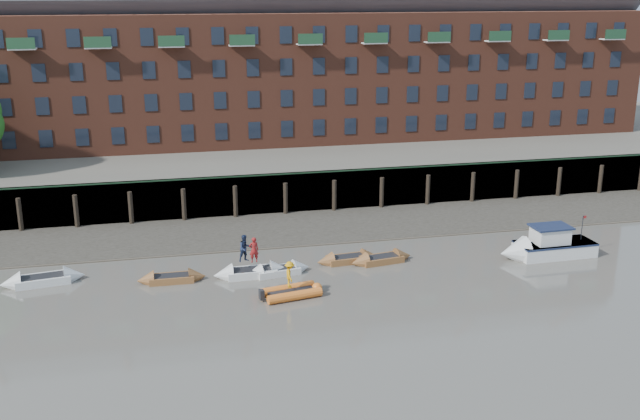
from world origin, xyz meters
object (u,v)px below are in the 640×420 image
object	(u,v)px
rowboat_0	(43,280)
rib_tender	(294,292)
rowboat_6	(381,259)
person_rower_a	(254,250)
rowboat_2	(172,278)
person_rib_crew	(290,274)
rowboat_3	(252,273)
rowboat_4	(278,271)
person_rower_b	(245,248)
motor_launch	(540,247)
rowboat_5	(348,259)

from	to	relation	value
rowboat_0	rib_tender	xyz separation A→B (m)	(14.71, -5.25, 0.02)
rowboat_6	person_rower_a	world-z (taller)	person_rower_a
rowboat_2	person_rib_crew	xyz separation A→B (m)	(6.76, -3.83, 1.16)
rowboat_3	rowboat_4	xyz separation A→B (m)	(1.65, -0.03, -0.03)
rowboat_6	person_rib_crew	world-z (taller)	person_rib_crew
person_rower_a	person_rower_b	distance (m)	0.59
rib_tender	person_rower_a	xyz separation A→B (m)	(-1.83, 3.66, 1.49)
rowboat_3	person_rower_b	size ratio (longest dim) A/B	2.79
rowboat_3	rib_tender	world-z (taller)	rowboat_3
rowboat_0	person_rib_crew	size ratio (longest dim) A/B	3.25
rowboat_0	person_rower_b	world-z (taller)	person_rower_b
rowboat_0	motor_launch	size ratio (longest dim) A/B	0.76
rowboat_0	rib_tender	bearing A→B (deg)	-28.45
rowboat_0	rowboat_6	distance (m)	21.46
motor_launch	rib_tender	bearing A→B (deg)	7.85
rowboat_4	rowboat_5	distance (m)	5.03
rowboat_3	rowboat_5	bearing A→B (deg)	8.55
rowboat_0	person_rower_a	world-z (taller)	person_rower_a
rowboat_2	rowboat_3	distance (m)	4.98
rowboat_6	person_rib_crew	size ratio (longest dim) A/B	2.85
rib_tender	rowboat_0	bearing A→B (deg)	149.62
rowboat_6	motor_launch	size ratio (longest dim) A/B	0.67
rowboat_0	rowboat_5	bearing A→B (deg)	-10.25
rowboat_2	rowboat_4	xyz separation A→B (m)	(6.63, -0.21, 0.00)
motor_launch	person_rower_b	xyz separation A→B (m)	(-19.80, 1.06, 1.11)
rowboat_3	rowboat_6	size ratio (longest dim) A/B	1.08
rowboat_2	rowboat_6	bearing A→B (deg)	2.19
rowboat_3	person_rib_crew	xyz separation A→B (m)	(1.79, -3.65, 1.13)
rowboat_5	motor_launch	bearing A→B (deg)	-13.68
rowboat_5	person_rib_crew	distance (m)	6.82
rowboat_0	rowboat_3	world-z (taller)	rowboat_0
rowboat_3	rowboat_0	bearing A→B (deg)	172.01
rowboat_2	rowboat_5	bearing A→B (deg)	5.13
rowboat_2	rib_tender	bearing A→B (deg)	-28.32
motor_launch	person_rower_a	bearing A→B (deg)	-3.83
person_rower_a	rowboat_2	bearing A→B (deg)	-5.24
rowboat_0	motor_launch	bearing A→B (deg)	-13.02
rowboat_0	person_rib_crew	world-z (taller)	person_rib_crew
motor_launch	person_rib_crew	size ratio (longest dim) A/B	4.25
rowboat_4	rowboat_6	bearing A→B (deg)	-4.63
person_rib_crew	rowboat_5	bearing A→B (deg)	-42.05
person_rib_crew	rib_tender	bearing A→B (deg)	-94.21
person_rower_b	rowboat_2	bearing A→B (deg)	162.88
person_rower_b	rowboat_5	bearing A→B (deg)	-11.39
rowboat_5	motor_launch	xyz separation A→B (m)	(12.90, -1.89, 0.48)
rowboat_4	motor_launch	size ratio (longest dim) A/B	0.66
rowboat_0	rowboat_5	distance (m)	19.28
rib_tender	rowboat_2	bearing A→B (deg)	140.34
rib_tender	person_rib_crew	size ratio (longest dim) A/B	2.35
motor_launch	person_rower_b	distance (m)	19.86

